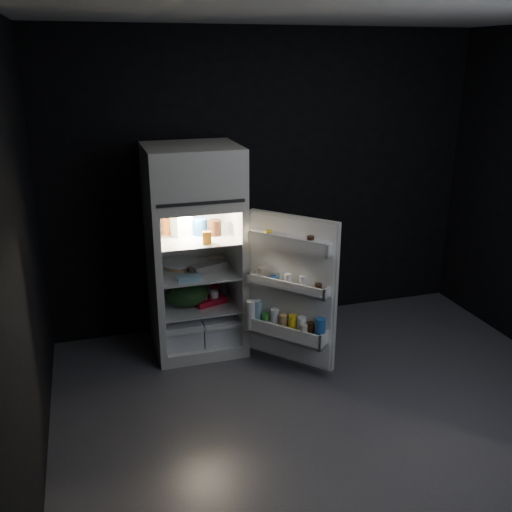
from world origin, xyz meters
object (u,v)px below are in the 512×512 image
object	(u,v)px
egg_carton	(209,267)
yogurt_tray	(210,301)
milk_jug	(180,221)
refrigerator	(194,243)
fridge_door	(290,294)

from	to	relation	value
egg_carton	yogurt_tray	distance (m)	0.31
milk_jug	yogurt_tray	xyz separation A→B (m)	(0.20, -0.14, -0.69)
refrigerator	egg_carton	xyz separation A→B (m)	(0.10, -0.10, -0.19)
fridge_door	refrigerator	bearing A→B (deg)	133.62
fridge_door	egg_carton	size ratio (longest dim) A/B	4.00
fridge_door	yogurt_tray	distance (m)	0.80
refrigerator	egg_carton	distance (m)	0.24
fridge_door	egg_carton	bearing A→B (deg)	133.60
yogurt_tray	milk_jug	bearing A→B (deg)	127.51
refrigerator	yogurt_tray	bearing A→B (deg)	-43.35
fridge_door	yogurt_tray	size ratio (longest dim) A/B	4.35
milk_jug	egg_carton	distance (m)	0.46
egg_carton	yogurt_tray	xyz separation A→B (m)	(0.00, 0.01, -0.31)
refrigerator	milk_jug	bearing A→B (deg)	155.24
refrigerator	yogurt_tray	xyz separation A→B (m)	(0.10, -0.10, -0.50)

